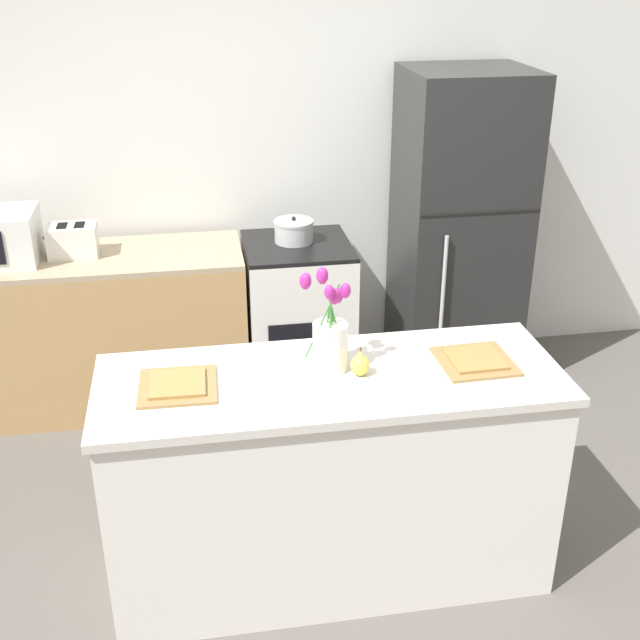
{
  "coord_description": "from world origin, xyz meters",
  "views": [
    {
      "loc": [
        -0.49,
        -2.64,
        2.45
      ],
      "look_at": [
        0.0,
        0.25,
        1.07
      ],
      "focal_mm": 45.0,
      "sensor_mm": 36.0,
      "label": 1
    }
  ],
  "objects": [
    {
      "name": "ground_plane",
      "position": [
        0.0,
        0.0,
        0.0
      ],
      "size": [
        10.0,
        10.0,
        0.0
      ],
      "primitive_type": "plane",
      "color": "#59544F"
    },
    {
      "name": "back_wall",
      "position": [
        0.0,
        2.0,
        1.35
      ],
      "size": [
        5.2,
        0.08,
        2.7
      ],
      "color": "silver",
      "rests_on": "ground_plane"
    },
    {
      "name": "kitchen_island",
      "position": [
        0.0,
        0.0,
        0.48
      ],
      "size": [
        1.8,
        0.66,
        0.95
      ],
      "color": "silver",
      "rests_on": "ground_plane"
    },
    {
      "name": "back_counter",
      "position": [
        -1.06,
        1.6,
        0.46
      ],
      "size": [
        1.68,
        0.6,
        0.91
      ],
      "color": "tan",
      "rests_on": "ground_plane"
    },
    {
      "name": "stove_range",
      "position": [
        0.1,
        1.6,
        0.46
      ],
      "size": [
        0.6,
        0.61,
        0.91
      ],
      "color": "silver",
      "rests_on": "ground_plane"
    },
    {
      "name": "refrigerator",
      "position": [
        1.05,
        1.6,
        0.92
      ],
      "size": [
        0.68,
        0.67,
        1.85
      ],
      "color": "black",
      "rests_on": "ground_plane"
    },
    {
      "name": "flower_vase",
      "position": [
        0.01,
        0.06,
        1.08
      ],
      "size": [
        0.19,
        0.15,
        0.41
      ],
      "color": "silver",
      "rests_on": "kitchen_island"
    },
    {
      "name": "pear_figurine",
      "position": [
        0.11,
        -0.01,
        1.0
      ],
      "size": [
        0.07,
        0.07,
        0.12
      ],
      "color": "#E5CC4C",
      "rests_on": "kitchen_island"
    },
    {
      "name": "plate_setting_left",
      "position": [
        -0.58,
        0.01,
        0.96
      ],
      "size": [
        0.3,
        0.3,
        0.02
      ],
      "color": "olive",
      "rests_on": "kitchen_island"
    },
    {
      "name": "plate_setting_right",
      "position": [
        0.58,
        0.01,
        0.96
      ],
      "size": [
        0.3,
        0.3,
        0.02
      ],
      "color": "olive",
      "rests_on": "kitchen_island"
    },
    {
      "name": "toaster",
      "position": [
        -1.12,
        1.62,
        1.0
      ],
      "size": [
        0.28,
        0.18,
        0.17
      ],
      "color": "silver",
      "rests_on": "back_counter"
    },
    {
      "name": "cooking_pot",
      "position": [
        0.09,
        1.64,
        0.97
      ],
      "size": [
        0.23,
        0.23,
        0.15
      ],
      "color": "#B2B5B7",
      "rests_on": "stove_range"
    }
  ]
}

